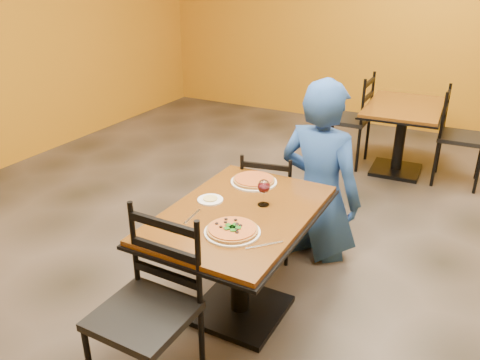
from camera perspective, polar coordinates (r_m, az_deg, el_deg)
The scene contains 18 objects.
floor at distance 3.66m, azimuth 3.75°, elevation -10.84°, with size 7.00×8.00×0.01m, color black.
wall_back at distance 6.88m, azimuth 18.95°, elevation 17.98°, with size 7.00×0.01×3.00m, color #B07013.
table_main at distance 2.98m, azimuth -0.02°, elevation -6.95°, with size 0.83×1.23×0.75m.
table_second at distance 5.42m, azimuth 18.53°, elevation 6.34°, with size 0.83×1.17×0.75m.
chair_main_near at distance 2.54m, azimuth -11.30°, elevation -15.47°, with size 0.45×0.45×0.99m, color black, non-canonical shape.
chair_main_far at distance 3.71m, azimuth 3.57°, elevation -2.58°, with size 0.39×0.39×0.85m, color black, non-canonical shape.
chair_second_left at distance 5.55m, azimuth 12.42°, elevation 6.99°, with size 0.46×0.46×1.02m, color black, non-canonical shape.
chair_second_right at distance 5.38m, azimuth 24.67°, elevation 4.54°, with size 0.44×0.44×0.98m, color black, non-canonical shape.
diner at distance 3.65m, azimuth 9.51°, elevation 1.21°, with size 0.67×0.44×1.38m, color navy.
plate_main at distance 2.66m, azimuth -0.91°, elevation -6.14°, with size 0.31×0.31×0.01m, color white.
pizza_main at distance 2.65m, azimuth -0.91°, elevation -5.84°, with size 0.28×0.28×0.02m, color maroon.
plate_far at distance 3.25m, azimuth 1.64°, elevation -0.21°, with size 0.31×0.31×0.01m, color white.
pizza_far at distance 3.24m, azimuth 1.64°, elevation 0.05°, with size 0.28×0.28×0.02m, color #B15C22.
side_plate at distance 3.01m, azimuth -3.52°, elevation -2.34°, with size 0.16×0.16×0.01m, color white.
dip at distance 3.00m, azimuth -3.52°, elevation -2.19°, with size 0.09×0.09×0.01m, color tan.
wine_glass at distance 2.92m, azimuth 2.81°, elevation -1.37°, with size 0.08×0.08×0.18m, color white, non-canonical shape.
fork at distance 2.83m, azimuth -5.63°, elevation -4.28°, with size 0.01×0.19×0.00m, color silver.
knife at distance 2.55m, azimuth 2.89°, elevation -7.66°, with size 0.01×0.21×0.00m, color silver.
Camera 1 is at (1.21, -2.75, 2.09)m, focal length 36.25 mm.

